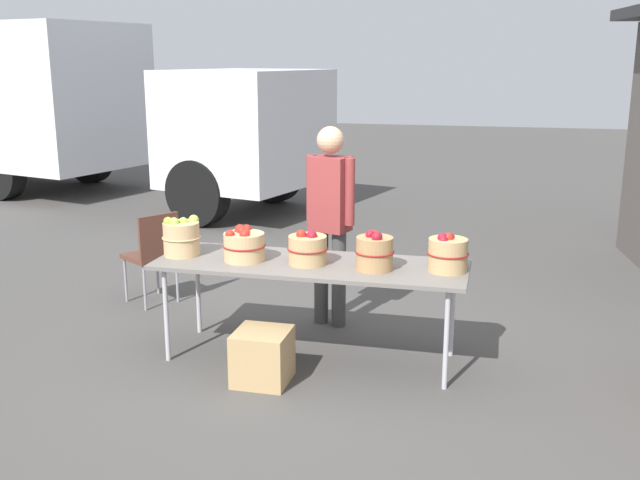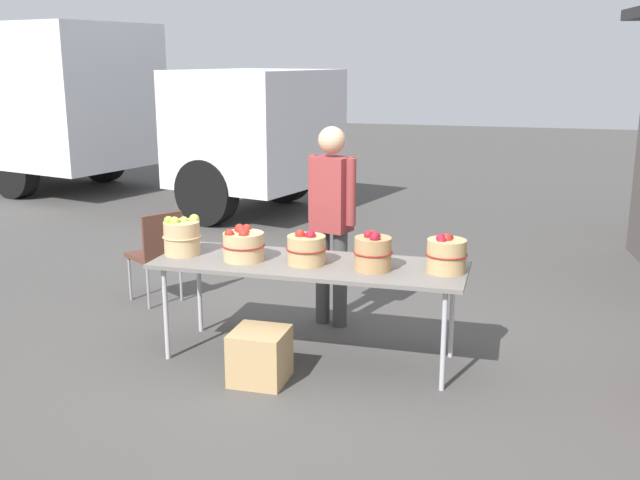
% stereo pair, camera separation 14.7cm
% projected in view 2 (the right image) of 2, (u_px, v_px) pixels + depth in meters
% --- Properties ---
extents(ground_plane, '(40.00, 40.00, 0.00)m').
position_uv_depth(ground_plane, '(310.00, 357.00, 5.60)').
color(ground_plane, '#474442').
extents(market_table, '(2.30, 0.76, 0.75)m').
position_uv_depth(market_table, '(309.00, 268.00, 5.43)').
color(market_table, slate).
rests_on(market_table, ground).
extents(apple_basket_green_0, '(0.29, 0.29, 0.30)m').
position_uv_depth(apple_basket_green_0, '(182.00, 236.00, 5.63)').
color(apple_basket_green_0, tan).
rests_on(apple_basket_green_0, market_table).
extents(apple_basket_red_0, '(0.32, 0.32, 0.26)m').
position_uv_depth(apple_basket_red_0, '(243.00, 245.00, 5.47)').
color(apple_basket_red_0, tan).
rests_on(apple_basket_red_0, market_table).
extents(apple_basket_red_1, '(0.30, 0.30, 0.26)m').
position_uv_depth(apple_basket_red_1, '(307.00, 248.00, 5.36)').
color(apple_basket_red_1, tan).
rests_on(apple_basket_red_1, market_table).
extents(apple_basket_red_2, '(0.28, 0.28, 0.29)m').
position_uv_depth(apple_basket_red_2, '(373.00, 252.00, 5.21)').
color(apple_basket_red_2, '#A87F51').
rests_on(apple_basket_red_2, market_table).
extents(apple_basket_red_3, '(0.30, 0.30, 0.28)m').
position_uv_depth(apple_basket_red_3, '(446.00, 255.00, 5.16)').
color(apple_basket_red_3, tan).
rests_on(apple_basket_red_3, market_table).
extents(vendor_adult, '(0.43, 0.30, 1.68)m').
position_uv_depth(vendor_adult, '(332.00, 211.00, 6.07)').
color(vendor_adult, '#3F3F3F').
rests_on(vendor_adult, ground).
extents(box_truck, '(7.99, 4.07, 2.75)m').
position_uv_depth(box_truck, '(77.00, 103.00, 12.16)').
color(box_truck, silver).
rests_on(box_truck, ground).
extents(folding_chair, '(0.55, 0.55, 0.86)m').
position_uv_depth(folding_chair, '(157.00, 249.00, 6.75)').
color(folding_chair, brown).
rests_on(folding_chair, ground).
extents(produce_crate, '(0.37, 0.37, 0.37)m').
position_uv_depth(produce_crate, '(260.00, 356.00, 5.16)').
color(produce_crate, tan).
rests_on(produce_crate, ground).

